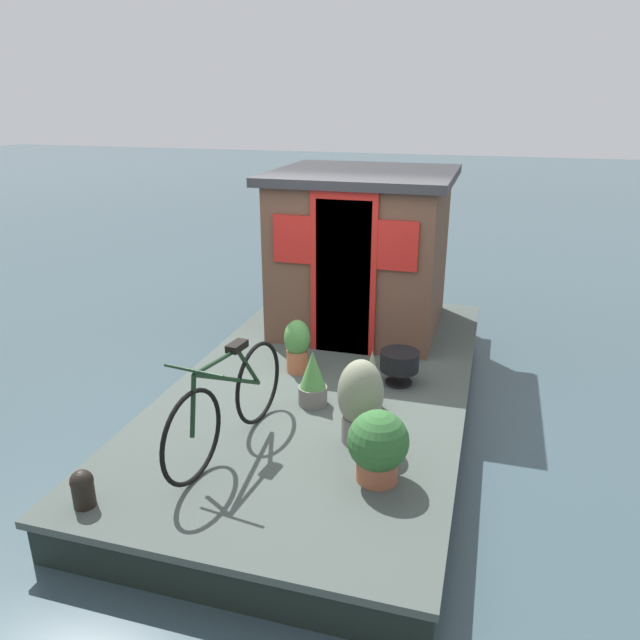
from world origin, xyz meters
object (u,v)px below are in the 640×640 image
potted_plant_fern (313,379)px  potted_plant_mint (297,345)px  potted_plant_basil (378,445)px  potted_plant_lavender (360,401)px  houseboat_cabin (362,250)px  charcoal_grill (400,362)px  bicycle (228,403)px  potted_plant_rosemary (372,380)px  mooring_bollard (83,488)px

potted_plant_fern → potted_plant_mint: bearing=29.3°
potted_plant_basil → potted_plant_lavender: size_ratio=0.77×
potted_plant_basil → potted_plant_mint: (1.64, 1.16, 0.00)m
houseboat_cabin → charcoal_grill: houseboat_cabin is taller
bicycle → potted_plant_mint: size_ratio=2.99×
houseboat_cabin → potted_plant_lavender: size_ratio=2.85×
houseboat_cabin → bicycle: 3.16m
potted_plant_fern → potted_plant_basil: bearing=-141.4°
potted_plant_basil → potted_plant_mint: potted_plant_mint is taller
houseboat_cabin → potted_plant_mint: (-1.54, 0.32, -0.66)m
potted_plant_lavender → charcoal_grill: potted_plant_lavender is taller
potted_plant_rosemary → potted_plant_basil: 1.15m
potted_plant_mint → potted_plant_fern: bearing=-150.7°
houseboat_cabin → potted_plant_fern: 2.29m
houseboat_cabin → bicycle: (-3.08, 0.40, -0.55)m
houseboat_cabin → charcoal_grill: 1.84m
bicycle → mooring_bollard: bearing=145.5°
potted_plant_fern → potted_plant_mint: 0.73m
potted_plant_rosemary → mooring_bollard: 2.57m
potted_plant_rosemary → potted_plant_lavender: 0.62m
houseboat_cabin → potted_plant_fern: bearing=-179.1°
charcoal_grill → potted_plant_lavender: bearing=173.0°
potted_plant_fern → potted_plant_rosemary: bearing=-78.5°
potted_plant_mint → charcoal_grill: 1.06m
potted_plant_rosemary → potted_plant_basil: (-1.11, -0.27, 0.03)m
potted_plant_rosemary → charcoal_grill: bearing=-17.4°
potted_plant_fern → mooring_bollard: size_ratio=1.89×
potted_plant_rosemary → potted_plant_fern: size_ratio=1.05×
houseboat_cabin → potted_plant_lavender: houseboat_cabin is taller
potted_plant_lavender → mooring_bollard: size_ratio=2.59×
charcoal_grill → potted_plant_rosemary: bearing=162.6°
potted_plant_rosemary → potted_plant_fern: (-0.11, 0.53, -0.01)m
potted_plant_rosemary → potted_plant_mint: potted_plant_mint is taller
bicycle → potted_plant_rosemary: size_ratio=3.03×
houseboat_cabin → mooring_bollard: size_ratio=7.38×
bicycle → potted_plant_fern: 1.01m
bicycle → potted_plant_lavender: bicycle is taller
bicycle → potted_plant_fern: (0.90, -0.43, -0.15)m
potted_plant_lavender → bicycle: bearing=111.8°
houseboat_cabin → potted_plant_rosemary: (-2.07, -0.56, -0.69)m
bicycle → potted_plant_lavender: bearing=-68.2°
bicycle → charcoal_grill: bearing=-36.1°
potted_plant_lavender → potted_plant_basil: bearing=-153.8°
potted_plant_rosemary → potted_plant_fern: bearing=101.5°
bicycle → potted_plant_rosemary: bearing=-43.6°
potted_plant_lavender → potted_plant_mint: potted_plant_lavender is taller
bicycle → potted_plant_mint: bicycle is taller
bicycle → potted_plant_rosemary: bicycle is taller
bicycle → potted_plant_basil: bearing=-94.7°
potted_plant_basil → potted_plant_lavender: (0.50, 0.24, 0.08)m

